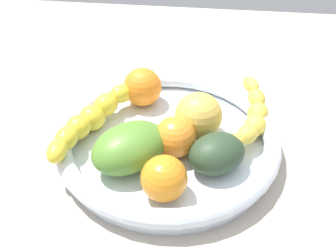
{
  "coord_description": "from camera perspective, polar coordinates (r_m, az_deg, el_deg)",
  "views": [
    {
      "loc": [
        5.47,
        -43.16,
        42.55
      ],
      "look_at": [
        0.0,
        0.0,
        7.54
      ],
      "focal_mm": 39.38,
      "sensor_mm": 36.0,
      "label": 1
    }
  ],
  "objects": [
    {
      "name": "fruit_bowl",
      "position": [
        0.57,
        -0.0,
        -1.89
      ],
      "size": [
        34.39,
        34.39,
        4.11
      ],
      "color": "white",
      "rests_on": "kitchen_counter"
    },
    {
      "name": "banana_draped_left",
      "position": [
        0.6,
        12.91,
        1.53
      ],
      "size": [
        8.02,
        20.26,
        4.14
      ],
      "color": "yellow",
      "rests_on": "fruit_bowl"
    },
    {
      "name": "banana_draped_right",
      "position": [
        0.59,
        -11.21,
        1.65
      ],
      "size": [
        12.09,
        22.77,
        5.27
      ],
      "color": "yellow",
      "rests_on": "fruit_bowl"
    },
    {
      "name": "mango_green",
      "position": [
        0.52,
        -5.96,
        -3.3
      ],
      "size": [
        13.91,
        13.87,
        6.31
      ],
      "primitive_type": "ellipsoid",
      "rotation": [
        0.0,
        0.0,
        0.78
      ],
      "color": "#568930",
      "rests_on": "fruit_bowl"
    },
    {
      "name": "apple_yellow",
      "position": [
        0.57,
        4.72,
        1.59
      ],
      "size": [
        7.4,
        7.4,
        7.4
      ],
      "primitive_type": "sphere",
      "color": "#E3BA4F",
      "rests_on": "fruit_bowl"
    },
    {
      "name": "orange_mid_right",
      "position": [
        0.54,
        1.09,
        -1.72
      ],
      "size": [
        6.17,
        6.17,
        6.17
      ],
      "primitive_type": "sphere",
      "color": "orange",
      "rests_on": "fruit_bowl"
    },
    {
      "name": "orange_front",
      "position": [
        0.48,
        -0.62,
        -8.12
      ],
      "size": [
        6.16,
        6.16,
        6.16
      ],
      "primitive_type": "sphere",
      "color": "orange",
      "rests_on": "fruit_bowl"
    },
    {
      "name": "avocado_dark",
      "position": [
        0.52,
        7.57,
        -4.23
      ],
      "size": [
        10.64,
        10.23,
        5.42
      ],
      "primitive_type": "ellipsoid",
      "rotation": [
        0.0,
        0.0,
        3.77
      ],
      "color": "#2B4029",
      "rests_on": "fruit_bowl"
    },
    {
      "name": "orange_mid_left",
      "position": [
        0.64,
        -3.97,
        6.02
      ],
      "size": [
        6.67,
        6.67,
        6.67
      ],
      "primitive_type": "sphere",
      "color": "orange",
      "rests_on": "fruit_bowl"
    },
    {
      "name": "kitchen_counter",
      "position": [
        0.6,
        -0.0,
        -4.51
      ],
      "size": [
        120.0,
        120.0,
        3.0
      ],
      "primitive_type": "cube",
      "color": "#B3A899",
      "rests_on": "ground"
    }
  ]
}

